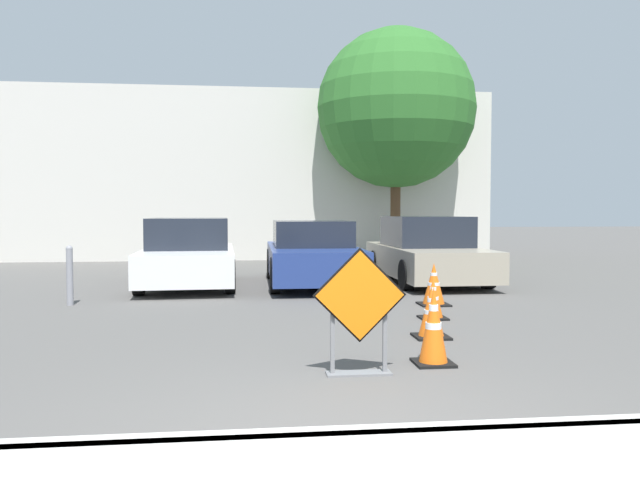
{
  "coord_description": "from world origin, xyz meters",
  "views": [
    {
      "loc": [
        -0.61,
        -4.07,
        1.61
      ],
      "look_at": [
        0.87,
        8.95,
        1.01
      ],
      "focal_mm": 35.0,
      "sensor_mm": 36.0,
      "label": 1
    }
  ],
  "objects_px": {
    "road_closed_sign": "(360,308)",
    "parked_car_third": "(427,252)",
    "traffic_cone_nearest": "(433,326)",
    "traffic_cone_second": "(431,313)",
    "traffic_cone_fourth": "(434,285)",
    "parked_car_second": "(312,255)",
    "bollard_nearest": "(70,274)",
    "parked_car_nearest": "(189,255)",
    "traffic_cone_third": "(433,299)"
  },
  "relations": [
    {
      "from": "traffic_cone_third",
      "to": "bollard_nearest",
      "type": "height_order",
      "value": "bollard_nearest"
    },
    {
      "from": "traffic_cone_third",
      "to": "parked_car_nearest",
      "type": "height_order",
      "value": "parked_car_nearest"
    },
    {
      "from": "traffic_cone_fourth",
      "to": "parked_car_third",
      "type": "relative_size",
      "value": 0.16
    },
    {
      "from": "bollard_nearest",
      "to": "parked_car_second",
      "type": "bearing_deg",
      "value": 29.89
    },
    {
      "from": "parked_car_nearest",
      "to": "bollard_nearest",
      "type": "relative_size",
      "value": 4.15
    },
    {
      "from": "traffic_cone_fourth",
      "to": "traffic_cone_second",
      "type": "bearing_deg",
      "value": -107.45
    },
    {
      "from": "traffic_cone_nearest",
      "to": "traffic_cone_fourth",
      "type": "height_order",
      "value": "traffic_cone_nearest"
    },
    {
      "from": "parked_car_nearest",
      "to": "traffic_cone_third",
      "type": "bearing_deg",
      "value": 129.17
    },
    {
      "from": "traffic_cone_fourth",
      "to": "parked_car_nearest",
      "type": "xyz_separation_m",
      "value": [
        -4.44,
        3.22,
        0.32
      ]
    },
    {
      "from": "parked_car_third",
      "to": "traffic_cone_third",
      "type": "bearing_deg",
      "value": 74.35
    },
    {
      "from": "parked_car_second",
      "to": "parked_car_third",
      "type": "relative_size",
      "value": 0.97
    },
    {
      "from": "road_closed_sign",
      "to": "parked_car_third",
      "type": "height_order",
      "value": "parked_car_third"
    },
    {
      "from": "traffic_cone_nearest",
      "to": "traffic_cone_fourth",
      "type": "distance_m",
      "value": 4.21
    },
    {
      "from": "road_closed_sign",
      "to": "bollard_nearest",
      "type": "xyz_separation_m",
      "value": [
        -4.12,
        5.07,
        -0.13
      ]
    },
    {
      "from": "road_closed_sign",
      "to": "traffic_cone_fourth",
      "type": "bearing_deg",
      "value": 64.69
    },
    {
      "from": "parked_car_nearest",
      "to": "road_closed_sign",
      "type": "bearing_deg",
      "value": 104.95
    },
    {
      "from": "road_closed_sign",
      "to": "bollard_nearest",
      "type": "distance_m",
      "value": 6.53
    },
    {
      "from": "parked_car_second",
      "to": "parked_car_nearest",
      "type": "bearing_deg",
      "value": 0.66
    },
    {
      "from": "traffic_cone_third",
      "to": "bollard_nearest",
      "type": "distance_m",
      "value": 6.13
    },
    {
      "from": "traffic_cone_nearest",
      "to": "parked_car_third",
      "type": "distance_m",
      "value": 7.84
    },
    {
      "from": "traffic_cone_second",
      "to": "traffic_cone_fourth",
      "type": "xyz_separation_m",
      "value": [
        0.84,
        2.68,
        0.03
      ]
    },
    {
      "from": "traffic_cone_nearest",
      "to": "traffic_cone_second",
      "type": "relative_size",
      "value": 1.25
    },
    {
      "from": "traffic_cone_fourth",
      "to": "parked_car_third",
      "type": "bearing_deg",
      "value": 75.79
    },
    {
      "from": "parked_car_third",
      "to": "bollard_nearest",
      "type": "distance_m",
      "value": 7.64
    },
    {
      "from": "traffic_cone_nearest",
      "to": "parked_car_third",
      "type": "xyz_separation_m",
      "value": [
        2.11,
        7.55,
        0.28
      ]
    },
    {
      "from": "road_closed_sign",
      "to": "parked_car_nearest",
      "type": "distance_m",
      "value": 7.96
    },
    {
      "from": "road_closed_sign",
      "to": "traffic_cone_third",
      "type": "xyz_separation_m",
      "value": [
        1.66,
        3.05,
        -0.37
      ]
    },
    {
      "from": "bollard_nearest",
      "to": "traffic_cone_third",
      "type": "bearing_deg",
      "value": -19.2
    },
    {
      "from": "traffic_cone_fourth",
      "to": "parked_car_second",
      "type": "height_order",
      "value": "parked_car_second"
    },
    {
      "from": "traffic_cone_second",
      "to": "parked_car_second",
      "type": "height_order",
      "value": "parked_car_second"
    },
    {
      "from": "road_closed_sign",
      "to": "parked_car_nearest",
      "type": "relative_size",
      "value": 0.29
    },
    {
      "from": "parked_car_third",
      "to": "bollard_nearest",
      "type": "relative_size",
      "value": 4.54
    },
    {
      "from": "traffic_cone_nearest",
      "to": "road_closed_sign",
      "type": "bearing_deg",
      "value": -157.34
    },
    {
      "from": "parked_car_nearest",
      "to": "parked_car_third",
      "type": "relative_size",
      "value": 0.91
    },
    {
      "from": "traffic_cone_nearest",
      "to": "traffic_cone_second",
      "type": "xyz_separation_m",
      "value": [
        0.38,
        1.34,
        -0.08
      ]
    },
    {
      "from": "road_closed_sign",
      "to": "traffic_cone_nearest",
      "type": "xyz_separation_m",
      "value": [
        0.85,
        0.36,
        -0.27
      ]
    },
    {
      "from": "parked_car_second",
      "to": "bollard_nearest",
      "type": "bearing_deg",
      "value": 30.35
    },
    {
      "from": "parked_car_second",
      "to": "traffic_cone_nearest",
      "type": "bearing_deg",
      "value": 94.79
    },
    {
      "from": "traffic_cone_nearest",
      "to": "parked_car_third",
      "type": "height_order",
      "value": "parked_car_third"
    },
    {
      "from": "bollard_nearest",
      "to": "road_closed_sign",
      "type": "bearing_deg",
      "value": -50.85
    },
    {
      "from": "traffic_cone_third",
      "to": "bollard_nearest",
      "type": "relative_size",
      "value": 0.6
    },
    {
      "from": "parked_car_nearest",
      "to": "parked_car_third",
      "type": "height_order",
      "value": "parked_car_third"
    },
    {
      "from": "road_closed_sign",
      "to": "parked_car_third",
      "type": "relative_size",
      "value": 0.27
    },
    {
      "from": "traffic_cone_nearest",
      "to": "traffic_cone_second",
      "type": "distance_m",
      "value": 1.4
    },
    {
      "from": "traffic_cone_fourth",
      "to": "bollard_nearest",
      "type": "relative_size",
      "value": 0.7
    },
    {
      "from": "road_closed_sign",
      "to": "parked_car_second",
      "type": "height_order",
      "value": "parked_car_second"
    },
    {
      "from": "bollard_nearest",
      "to": "parked_car_third",
      "type": "bearing_deg",
      "value": 21.81
    },
    {
      "from": "traffic_cone_nearest",
      "to": "traffic_cone_third",
      "type": "height_order",
      "value": "traffic_cone_nearest"
    },
    {
      "from": "traffic_cone_nearest",
      "to": "traffic_cone_fourth",
      "type": "bearing_deg",
      "value": 73.12
    },
    {
      "from": "parked_car_third",
      "to": "traffic_cone_fourth",
      "type": "bearing_deg",
      "value": 75.19
    }
  ]
}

